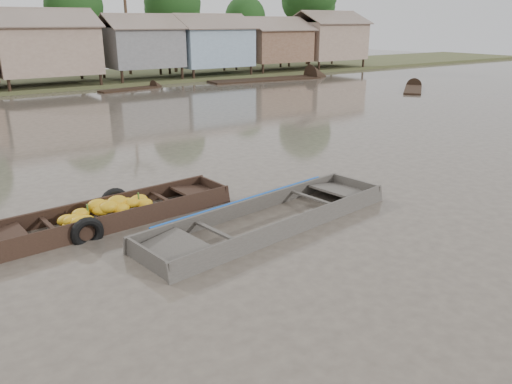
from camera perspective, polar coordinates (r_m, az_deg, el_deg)
ground at (r=11.04m, az=-0.91°, el=-5.14°), size 120.00×120.00×0.00m
riverbank at (r=41.22m, az=-23.03°, el=15.52°), size 120.00×12.47×10.22m
banana_boat at (r=12.25m, az=-16.57°, el=-2.60°), size 6.09×1.97×0.83m
viewer_boat at (r=11.72m, az=1.56°, el=-3.44°), size 6.85×2.70×0.54m
distant_boats at (r=34.89m, az=-12.91°, el=10.98°), size 44.84×14.54×0.35m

